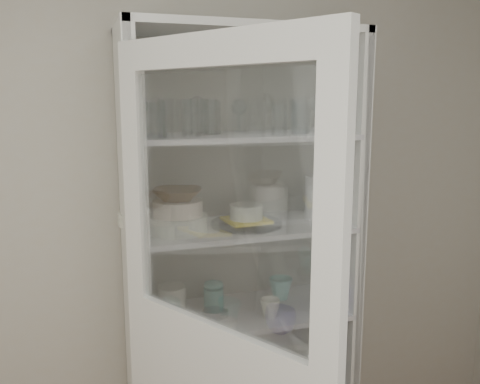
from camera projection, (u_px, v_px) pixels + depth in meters
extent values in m
cube|color=#B9B6AA|center=(185.00, 208.00, 2.39)|extent=(3.60, 0.02, 2.60)
cube|color=silver|center=(131.00, 282.00, 2.13)|extent=(0.03, 0.45, 2.10)
cube|color=silver|center=(336.00, 259.00, 2.43)|extent=(0.03, 0.45, 2.10)
cube|color=gray|center=(227.00, 256.00, 2.48)|extent=(1.00, 0.03, 2.10)
cube|color=silver|center=(240.00, 31.00, 2.09)|extent=(1.00, 0.45, 0.03)
cube|color=silver|center=(241.00, 313.00, 2.30)|extent=(0.94, 0.42, 0.02)
cube|color=silver|center=(241.00, 228.00, 2.23)|extent=(0.94, 0.42, 0.02)
cube|color=silver|center=(241.00, 136.00, 2.16)|extent=(0.94, 0.42, 0.02)
cube|color=silver|center=(216.00, 49.00, 1.46)|extent=(0.48, 0.80, 0.10)
cube|color=silver|center=(136.00, 187.00, 1.81)|extent=(0.08, 0.10, 0.80)
cube|color=silver|center=(332.00, 223.00, 1.27)|extent=(0.08, 0.10, 0.80)
cube|color=silver|center=(217.00, 202.00, 1.54)|extent=(0.37, 0.63, 0.78)
cylinder|color=silver|center=(158.00, 120.00, 1.90)|extent=(0.07, 0.07, 0.14)
cylinder|color=silver|center=(155.00, 119.00, 1.89)|extent=(0.09, 0.09, 0.15)
cylinder|color=silver|center=(191.00, 118.00, 1.94)|extent=(0.09, 0.09, 0.15)
cylinder|color=silver|center=(279.00, 120.00, 2.05)|extent=(0.06, 0.06, 0.13)
cylinder|color=silver|center=(301.00, 118.00, 2.12)|extent=(0.09, 0.09, 0.13)
cylinder|color=silver|center=(343.00, 117.00, 2.14)|extent=(0.09, 0.09, 0.14)
cylinder|color=silver|center=(300.00, 116.00, 2.13)|extent=(0.09, 0.09, 0.15)
cylinder|color=silver|center=(143.00, 119.00, 2.03)|extent=(0.08, 0.08, 0.13)
cylinder|color=silver|center=(209.00, 117.00, 2.11)|extent=(0.09, 0.09, 0.15)
cylinder|color=silver|center=(200.00, 117.00, 2.07)|extent=(0.09, 0.09, 0.15)
cylinder|color=silver|center=(212.00, 117.00, 2.12)|extent=(0.09, 0.09, 0.14)
cylinder|color=silver|center=(178.00, 224.00, 2.11)|extent=(0.25, 0.25, 0.07)
cylinder|color=silver|center=(142.00, 218.00, 2.24)|extent=(0.21, 0.21, 0.06)
cylinder|color=silver|center=(178.00, 208.00, 2.10)|extent=(0.25, 0.25, 0.06)
imported|color=#4E341D|center=(177.00, 194.00, 2.09)|extent=(0.25, 0.25, 0.05)
cylinder|color=silver|center=(246.00, 223.00, 2.22)|extent=(0.37, 0.37, 0.02)
cube|color=yellow|center=(246.00, 220.00, 2.22)|extent=(0.20, 0.20, 0.01)
cylinder|color=silver|center=(246.00, 212.00, 2.21)|extent=(0.16, 0.16, 0.06)
cylinder|color=#B8B8B8|center=(320.00, 197.00, 2.34)|extent=(0.14, 0.14, 0.20)
imported|color=#0D0B81|center=(329.00, 294.00, 2.36)|extent=(0.16, 0.16, 0.11)
imported|color=teal|center=(281.00, 288.00, 2.43)|extent=(0.12, 0.12, 0.10)
imported|color=silver|center=(270.00, 308.00, 2.23)|extent=(0.11, 0.11, 0.08)
cylinder|color=teal|center=(214.00, 298.00, 2.33)|extent=(0.09, 0.09, 0.09)
ellipsoid|color=teal|center=(214.00, 286.00, 2.32)|extent=(0.09, 0.09, 0.02)
cylinder|color=#AEAEB0|center=(213.00, 314.00, 2.23)|extent=(0.09, 0.09, 0.04)
cylinder|color=silver|center=(172.00, 302.00, 2.22)|extent=(0.16, 0.16, 0.14)
cube|color=gray|center=(295.00, 378.00, 2.43)|extent=(0.20, 0.16, 0.05)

